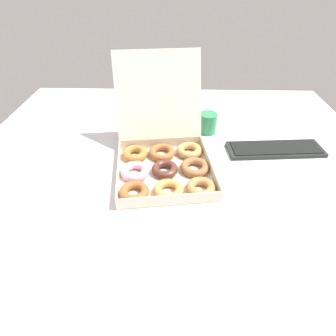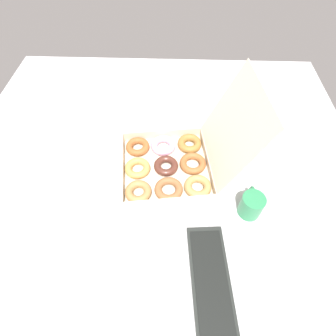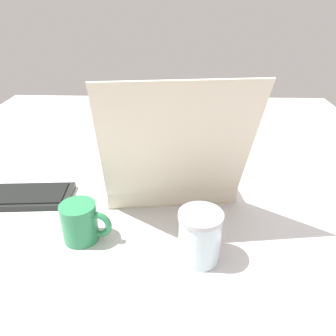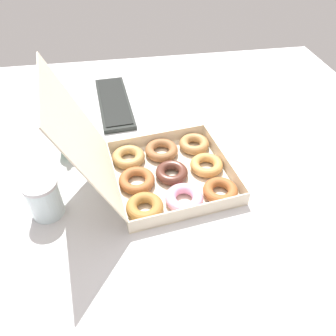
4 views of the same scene
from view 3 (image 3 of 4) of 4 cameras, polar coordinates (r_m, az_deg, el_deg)
The scene contains 4 objects.
ground_plane at distance 111.88cm, azimuth -1.90°, elevation -0.84°, with size 180.00×180.00×2.00cm, color silver.
donut_box at distance 103.88cm, azimuth 0.00°, elevation -0.10°, with size 42.83×55.15×38.73cm.
coffee_mug at distance 81.68cm, azimuth -14.89°, elevation -9.07°, with size 12.38×8.53×9.81cm.
glass_jar at distance 73.55cm, azimuth 5.54°, elevation -11.75°, with size 9.81×9.81×12.17cm.
Camera 3 is at (-7.40, 97.65, 53.10)cm, focal length 35.00 mm.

